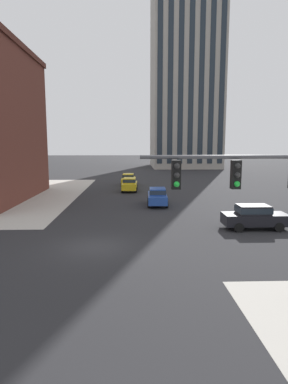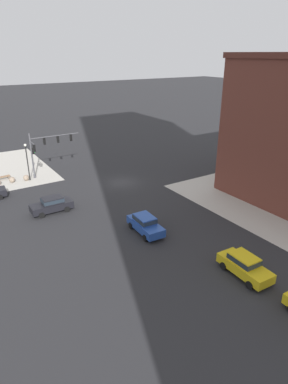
{
  "view_description": "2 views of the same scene",
  "coord_description": "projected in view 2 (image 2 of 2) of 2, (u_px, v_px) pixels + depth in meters",
  "views": [
    {
      "loc": [
        2.2,
        -18.1,
        5.82
      ],
      "look_at": [
        2.95,
        4.18,
        2.56
      ],
      "focal_mm": 30.53,
      "sensor_mm": 36.0,
      "label": 1
    },
    {
      "loc": [
        19.69,
        36.2,
        15.85
      ],
      "look_at": [
        2.09,
        8.77,
        2.2
      ],
      "focal_mm": 31.07,
      "sensor_mm": 36.0,
      "label": 2
    }
  ],
  "objects": [
    {
      "name": "bench_near_signal",
      "position": [
        3.0,
        178.0,
        44.87
      ],
      "size": [
        1.85,
        0.71,
        0.49
      ],
      "color": "#8E6B4C",
      "rests_on": "ground"
    },
    {
      "name": "bollard_sphere_curb_b",
      "position": [
        12.0,
        180.0,
        43.93
      ],
      "size": [
        0.77,
        0.77,
        0.77
      ],
      "primitive_type": "sphere",
      "color": "gray",
      "rests_on": "ground"
    },
    {
      "name": "traffic_signal_main",
      "position": [
        43.0,
        148.0,
        44.77
      ],
      "size": [
        6.93,
        2.09,
        6.16
      ],
      "color": "#4C4C51",
      "rests_on": "ground"
    },
    {
      "name": "car_parked_curb",
      "position": [
        244.0,
        265.0,
        25.34
      ],
      "size": [
        2.02,
        4.47,
        1.68
      ],
      "color": "gold",
      "rests_on": "ground"
    },
    {
      "name": "street_lamp_corner_near",
      "position": [
        27.0,
        158.0,
        43.58
      ],
      "size": [
        0.36,
        0.36,
        5.04
      ],
      "color": "black",
      "rests_on": "ground"
    },
    {
      "name": "bollard_sphere_curb_a",
      "position": [
        26.0,
        178.0,
        44.63
      ],
      "size": [
        0.77,
        0.77,
        0.77
      ],
      "primitive_type": "sphere",
      "color": "gray",
      "rests_on": "ground"
    },
    {
      "name": "ground_plane",
      "position": [
        122.0,
        183.0,
        44.04
      ],
      "size": [
        320.0,
        320.0,
        0.0
      ],
      "primitive_type": "plane",
      "color": "#262628"
    },
    {
      "name": "car_main_northbound_far",
      "position": [
        145.0,
        224.0,
        31.49
      ],
      "size": [
        2.03,
        4.47,
        1.68
      ],
      "color": "#23479E",
      "rests_on": "ground"
    },
    {
      "name": "car_cross_eastbound",
      "position": [
        52.0,
        204.0,
        35.54
      ],
      "size": [
        4.41,
        1.91,
        1.68
      ],
      "color": "black",
      "rests_on": "ground"
    }
  ]
}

